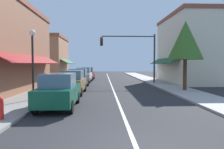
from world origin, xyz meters
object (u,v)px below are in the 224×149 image
object	(u,v)px
parked_car_second_left	(72,82)
parked_car_far_left	(84,75)
street_lamp_left_near	(33,52)
traffic_signal_mast_arm	(135,49)
fire_hydrant	(1,108)
parked_car_nearest_left	(59,91)
tree_right_near	(185,40)
parked_car_third_left	(78,78)
parked_car_distant_left	(88,73)

from	to	relation	value
parked_car_second_left	parked_car_far_left	bearing A→B (deg)	91.16
street_lamp_left_near	traffic_signal_mast_arm	bearing A→B (deg)	54.42
traffic_signal_mast_arm	fire_hydrant	xyz separation A→B (m)	(-7.42, -15.34, -3.28)
parked_car_nearest_left	tree_right_near	distance (m)	11.42
traffic_signal_mast_arm	tree_right_near	size ratio (longest dim) A/B	1.06
parked_car_nearest_left	traffic_signal_mast_arm	world-z (taller)	traffic_signal_mast_arm
parked_car_second_left	parked_car_far_left	size ratio (longest dim) A/B	1.00
parked_car_second_left	street_lamp_left_near	world-z (taller)	street_lamp_left_near
parked_car_third_left	parked_car_distant_left	distance (m)	10.12
parked_car_nearest_left	tree_right_near	xyz separation A→B (m)	(8.93, 6.32, 3.25)
street_lamp_left_near	fire_hydrant	bearing A→B (deg)	-87.04
parked_car_distant_left	parked_car_third_left	bearing A→B (deg)	-89.78
parked_car_nearest_left	parked_car_far_left	distance (m)	15.27
parked_car_nearest_left	parked_car_second_left	xyz separation A→B (m)	(-0.05, 5.23, 0.00)
street_lamp_left_near	parked_car_distant_left	bearing A→B (deg)	83.58
parked_car_nearest_left	parked_car_distant_left	size ratio (longest dim) A/B	0.99
tree_right_near	fire_hydrant	distance (m)	14.36
parked_car_second_left	street_lamp_left_near	bearing A→B (deg)	-118.30
fire_hydrant	parked_car_third_left	bearing A→B (deg)	82.71
parked_car_far_left	street_lamp_left_near	world-z (taller)	street_lamp_left_near
parked_car_third_left	parked_car_far_left	world-z (taller)	same
parked_car_nearest_left	parked_car_second_left	world-z (taller)	same
parked_car_far_left	fire_hydrant	distance (m)	18.03
parked_car_second_left	fire_hydrant	xyz separation A→B (m)	(-1.61, -7.92, -0.33)
parked_car_second_left	parked_car_distant_left	bearing A→B (deg)	90.56
parked_car_third_left	fire_hydrant	world-z (taller)	parked_car_third_left
parked_car_nearest_left	parked_car_third_left	world-z (taller)	same
parked_car_distant_left	traffic_signal_mast_arm	bearing A→B (deg)	-49.89
parked_car_far_left	tree_right_near	size ratio (longest dim) A/B	0.72
street_lamp_left_near	tree_right_near	size ratio (longest dim) A/B	0.74
parked_car_second_left	tree_right_near	bearing A→B (deg)	8.07
parked_car_third_left	traffic_signal_mast_arm	world-z (taller)	traffic_signal_mast_arm
street_lamp_left_near	parked_car_third_left	bearing A→B (deg)	76.66
parked_car_third_left	traffic_signal_mast_arm	distance (m)	7.24
fire_hydrant	parked_car_far_left	bearing A→B (deg)	84.88
traffic_signal_mast_arm	tree_right_near	bearing A→B (deg)	-63.41
parked_car_nearest_left	parked_car_far_left	world-z (taller)	same
parked_car_nearest_left	parked_car_second_left	bearing A→B (deg)	90.28
parked_car_third_left	street_lamp_left_near	size ratio (longest dim) A/B	0.97
fire_hydrant	traffic_signal_mast_arm	bearing A→B (deg)	64.18
street_lamp_left_near	tree_right_near	world-z (taller)	tree_right_near
parked_car_nearest_left	parked_car_far_left	xyz separation A→B (m)	(-0.05, 15.27, 0.00)
parked_car_far_left	tree_right_near	world-z (taller)	tree_right_near
parked_car_far_left	street_lamp_left_near	bearing A→B (deg)	-96.39
parked_car_far_left	parked_car_distant_left	xyz separation A→B (m)	(0.15, 4.43, 0.00)
parked_car_far_left	traffic_signal_mast_arm	bearing A→B (deg)	-22.66
parked_car_second_left	parked_car_far_left	world-z (taller)	same
parked_car_far_left	fire_hydrant	xyz separation A→B (m)	(-1.61, -17.95, -0.33)
parked_car_nearest_left	parked_car_second_left	size ratio (longest dim) A/B	0.99
parked_car_distant_left	street_lamp_left_near	xyz separation A→B (m)	(-2.00, -17.75, 2.04)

